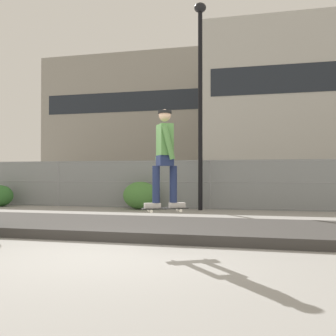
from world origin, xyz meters
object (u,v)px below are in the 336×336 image
(parked_car_near, at_px, (131,185))
(skater, at_px, (165,152))
(shrub_left, at_px, (0,196))
(shrub_center, at_px, (141,195))
(skateboard, at_px, (165,209))
(street_lamp, at_px, (200,83))
(parked_car_mid, at_px, (259,185))

(parked_car_near, bearing_deg, skater, -67.40)
(shrub_left, xyz_separation_m, shrub_center, (6.00, 0.16, 0.08))
(parked_car_near, bearing_deg, skateboard, -67.40)
(skateboard, bearing_deg, skater, 180.00)
(street_lamp, bearing_deg, skater, -83.72)
(street_lamp, distance_m, shrub_center, 4.73)
(street_lamp, xyz_separation_m, parked_car_near, (-3.82, 3.10, -3.83))
(skateboard, xyz_separation_m, parked_car_mid, (1.04, 11.61, 0.12))
(skater, height_order, street_lamp, street_lamp)
(skater, height_order, shrub_left, skater)
(street_lamp, bearing_deg, shrub_left, -178.16)
(parked_car_near, relative_size, shrub_left, 4.02)
(parked_car_mid, distance_m, shrub_left, 10.84)
(skateboard, bearing_deg, parked_car_mid, 84.89)
(parked_car_near, height_order, shrub_left, parked_car_near)
(parked_car_near, distance_m, shrub_center, 3.58)
(skater, relative_size, parked_car_mid, 0.38)
(skateboard, distance_m, shrub_center, 8.76)
(skateboard, bearing_deg, street_lamp, 96.28)
(shrub_left, distance_m, shrub_center, 6.00)
(shrub_center, bearing_deg, street_lamp, 2.75)
(parked_car_near, relative_size, shrub_center, 3.36)
(parked_car_mid, bearing_deg, skater, -95.11)
(skateboard, height_order, shrub_left, shrub_left)
(parked_car_near, relative_size, parked_car_mid, 1.01)
(street_lamp, height_order, shrub_left, street_lamp)
(skater, distance_m, parked_car_mid, 11.68)
(parked_car_near, distance_m, parked_car_mid, 5.78)
(shrub_center, bearing_deg, parked_car_mid, 39.22)
(parked_car_mid, bearing_deg, shrub_left, -160.61)
(parked_car_near, distance_m, shrub_left, 5.59)
(skater, bearing_deg, parked_car_near, 112.60)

